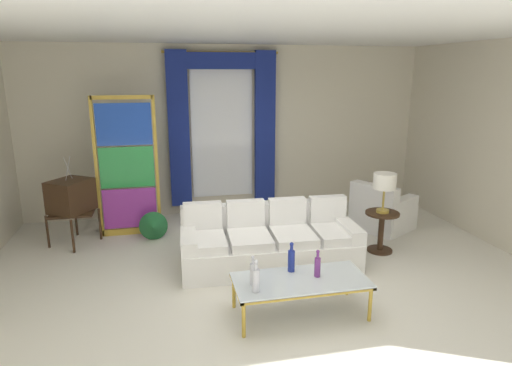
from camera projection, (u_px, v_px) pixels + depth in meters
name	position (u px, v px, depth m)	size (l,w,h in m)	color
ground_plane	(268.00, 283.00, 5.40)	(16.00, 16.00, 0.00)	silver
wall_rear	(228.00, 130.00, 7.92)	(8.00, 0.12, 3.00)	beige
wall_right	(502.00, 145.00, 6.36)	(0.12, 7.00, 3.00)	beige
ceiling_slab	(255.00, 32.00, 5.40)	(8.00, 7.60, 0.04)	white
curtained_window	(222.00, 118.00, 7.67)	(2.00, 0.17, 2.70)	white
couch_white_long	(269.00, 242.00, 5.87)	(2.38, 1.02, 0.86)	white
coffee_table	(300.00, 282.00, 4.61)	(1.42, 0.65, 0.41)	silver
bottle_blue_decanter	(291.00, 260.00, 4.75)	(0.08, 0.08, 0.34)	navy
bottle_crystal_tall	(253.00, 273.00, 4.46)	(0.06, 0.06, 0.32)	silver
bottle_amber_squat	(317.00, 266.00, 4.64)	(0.07, 0.07, 0.31)	#753384
bottle_ruby_flask	(256.00, 279.00, 4.31)	(0.08, 0.08, 0.34)	silver
vintage_tv	(71.00, 197.00, 6.45)	(0.75, 0.77, 1.35)	#382314
armchair_white	(381.00, 212.00, 7.18)	(1.11, 1.10, 0.80)	white
stained_glass_divider	(127.00, 170.00, 6.75)	(0.95, 0.05, 2.20)	gold
peacock_figurine	(153.00, 227.00, 6.68)	(0.44, 0.60, 0.50)	beige
round_side_table	(381.00, 228.00, 6.26)	(0.48, 0.48, 0.59)	#382314
table_lamp_brass	(385.00, 183.00, 6.09)	(0.32, 0.32, 0.57)	#B29338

